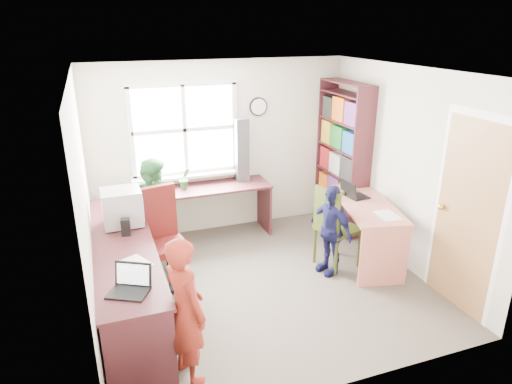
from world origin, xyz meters
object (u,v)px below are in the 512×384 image
Objects in this scene: bookshelf at (342,160)px; person_green at (157,211)px; laptop_left at (130,285)px; crt_monitor at (122,207)px; right_desk at (367,220)px; person_red at (185,310)px; swivel_chair at (165,242)px; wooden_chair at (334,225)px; person_navy at (331,230)px; cd_tower at (242,150)px; potted_plant at (185,179)px; laptop_right at (353,193)px; l_desk at (149,282)px.

person_green is at bearing -176.02° from bookshelf.
laptop_left is 0.30× the size of person_green.
crt_monitor is 1.04× the size of laptop_left.
right_desk is 2.83m from person_red.
person_green reaches higher than swivel_chair.
person_green reaches higher than laptop_left.
person_navy is (-0.10, -0.10, -0.01)m from wooden_chair.
person_red is at bearing -117.37° from cd_tower.
person_red is at bearing -139.85° from bookshelf.
cd_tower is 0.79× the size of person_navy.
wooden_chair is (1.97, -0.37, 0.07)m from swivel_chair.
person_navy reaches higher than potted_plant.
laptop_right is at bearing -77.73° from person_red.
person_navy is at bearing 122.56° from laptop_right.
cd_tower is at bearing -54.90° from person_green.
swivel_chair is at bearing 155.73° from wooden_chair.
person_red is 2.27m from person_navy.
person_red is (-0.08, -1.62, 0.16)m from swivel_chair.
bookshelf is 3.63m from person_red.
bookshelf reaches higher than person_green.
cd_tower is at bearing 101.99° from wooden_chair.
person_navy is at bearing -154.37° from right_desk.
potted_plant is 2.66m from person_red.
person_red is at bearing -162.48° from wooden_chair.
wooden_chair is 2.54× the size of laptop_left.
bookshelf is 3.17m from crt_monitor.
potted_plant is 0.22× the size of person_green.
person_navy reaches higher than right_desk.
person_green is at bearing -157.70° from cd_tower.
laptop_left is at bearing 33.31° from person_red.
person_navy is (-0.80, -1.18, -0.45)m from bookshelf.
potted_plant is at bearing 56.59° from laptop_right.
bookshelf is 1.45m from cd_tower.
cd_tower reaches higher than laptop_right.
l_desk is at bearing -112.79° from potted_plant.
person_red is (-2.49, -1.56, -0.15)m from laptop_right.
person_red reaches higher than wooden_chair.
person_navy is (-0.57, -0.12, 0.01)m from right_desk.
cd_tower reaches higher than person_navy.
crt_monitor is 1.21× the size of laptop_right.
potted_plant is (-1.52, 1.34, 0.33)m from wooden_chair.
person_red is (-1.37, -2.68, -0.54)m from cd_tower.
laptop_left is at bearing -147.47° from right_desk.
laptop_right is at bearing -109.90° from bookshelf.
wooden_chair is (-0.71, -1.08, -0.44)m from bookshelf.
person_navy is (1.43, -1.44, -0.34)m from potted_plant.
bookshelf is at bearing -69.72° from person_red.
person_navy is (2.15, 0.29, 0.10)m from l_desk.
right_desk is at bearing -176.29° from laptop_right.
l_desk is 3.34× the size of cd_tower.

